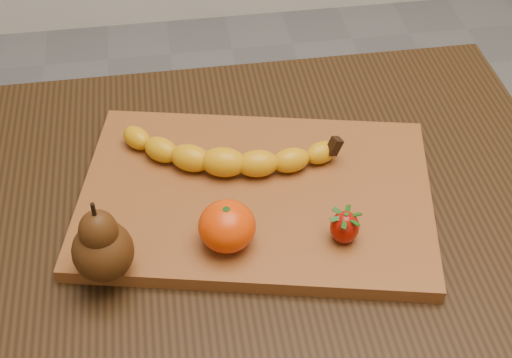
{
  "coord_description": "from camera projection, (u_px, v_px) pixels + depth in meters",
  "views": [
    {
      "loc": [
        -0.02,
        -0.6,
        1.43
      ],
      "look_at": [
        0.08,
        0.04,
        0.8
      ],
      "focal_mm": 50.0,
      "sensor_mm": 36.0,
      "label": 1
    }
  ],
  "objects": [
    {
      "name": "banana",
      "position": [
        223.0,
        162.0,
        0.93
      ],
      "size": [
        0.26,
        0.13,
        0.04
      ],
      "primitive_type": null,
      "rotation": [
        0.0,
        0.0,
        -0.27
      ],
      "color": "#E19D0A",
      "rests_on": "cutting_board"
    },
    {
      "name": "mandarin",
      "position": [
        227.0,
        226.0,
        0.83
      ],
      "size": [
        0.07,
        0.07,
        0.06
      ],
      "primitive_type": "ellipsoid",
      "rotation": [
        0.0,
        0.0,
        0.08
      ],
      "color": "#E33A02",
      "rests_on": "cutting_board"
    },
    {
      "name": "strawberry",
      "position": [
        345.0,
        226.0,
        0.84
      ],
      "size": [
        0.04,
        0.04,
        0.04
      ],
      "primitive_type": null,
      "rotation": [
        0.0,
        0.0,
        0.11
      ],
      "color": "#9C0D04",
      "rests_on": "cutting_board"
    },
    {
      "name": "cutting_board",
      "position": [
        256.0,
        196.0,
        0.93
      ],
      "size": [
        0.5,
        0.39,
        0.02
      ],
      "primitive_type": "cube",
      "rotation": [
        0.0,
        0.0,
        -0.22
      ],
      "color": "brown",
      "rests_on": "table"
    },
    {
      "name": "pear",
      "position": [
        100.0,
        240.0,
        0.79
      ],
      "size": [
        0.08,
        0.08,
        0.11
      ],
      "primitive_type": null,
      "rotation": [
        0.0,
        0.0,
        -0.18
      ],
      "color": "#45240B",
      "rests_on": "cutting_board"
    },
    {
      "name": "table",
      "position": [
        204.0,
        279.0,
        0.96
      ],
      "size": [
        1.0,
        0.7,
        0.76
      ],
      "color": "black",
      "rests_on": "ground"
    }
  ]
}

